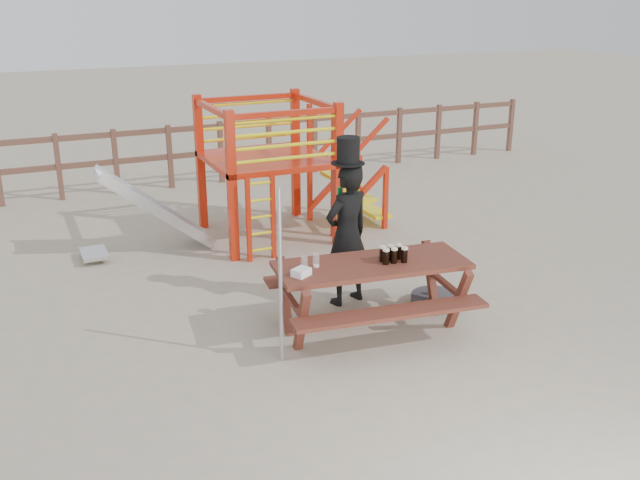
{
  "coord_description": "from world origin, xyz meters",
  "views": [
    {
      "loc": [
        -3.37,
        -6.21,
        3.59
      ],
      "look_at": [
        -0.19,
        0.8,
        0.88
      ],
      "focal_mm": 40.0,
      "sensor_mm": 36.0,
      "label": 1
    }
  ],
  "objects": [
    {
      "name": "empty_glasses",
      "position": [
        -0.58,
        0.19,
        0.88
      ],
      "size": [
        0.22,
        0.1,
        0.15
      ],
      "color": "silver",
      "rests_on": "picnic_table"
    },
    {
      "name": "playground_fort",
      "position": [
        0.12,
        3.58,
        1.07
      ],
      "size": [
        4.71,
        1.84,
        2.1
      ],
      "color": "red",
      "rests_on": "ground"
    },
    {
      "name": "metal_pole",
      "position": [
        -1.05,
        -0.14,
        0.91
      ],
      "size": [
        0.04,
        0.04,
        1.83
      ],
      "primitive_type": "cylinder",
      "color": "#B2B2B7",
      "rests_on": "ground"
    },
    {
      "name": "ground",
      "position": [
        0.0,
        0.0,
        0.0
      ],
      "size": [
        60.0,
        60.0,
        0.0
      ],
      "primitive_type": "plane",
      "color": "tan",
      "rests_on": "ground"
    },
    {
      "name": "man_with_hat",
      "position": [
        0.2,
        0.88,
        0.91
      ],
      "size": [
        0.71,
        0.56,
        2.03
      ],
      "rotation": [
        0.0,
        0.0,
        3.41
      ],
      "color": "black",
      "rests_on": "ground"
    },
    {
      "name": "paper_bag",
      "position": [
        -0.75,
        0.04,
        0.85
      ],
      "size": [
        0.23,
        0.21,
        0.08
      ],
      "primitive_type": "cube",
      "rotation": [
        0.0,
        0.0,
        0.5
      ],
      "color": "white",
      "rests_on": "picnic_table"
    },
    {
      "name": "back_fence",
      "position": [
        0.0,
        7.0,
        0.74
      ],
      "size": [
        15.09,
        0.09,
        1.2
      ],
      "color": "brown",
      "rests_on": "ground"
    },
    {
      "name": "parasol_base",
      "position": [
        1.12,
        0.35,
        0.07
      ],
      "size": [
        0.58,
        0.58,
        0.24
      ],
      "color": "#3A3A3F",
      "rests_on": "ground"
    },
    {
      "name": "stout_pints",
      "position": [
        0.31,
        0.01,
        0.9
      ],
      "size": [
        0.28,
        0.2,
        0.17
      ],
      "color": "black",
      "rests_on": "picnic_table"
    },
    {
      "name": "picnic_table",
      "position": [
        0.09,
        0.07,
        0.51
      ],
      "size": [
        2.25,
        1.69,
        0.81
      ],
      "rotation": [
        0.0,
        0.0,
        -0.13
      ],
      "color": "brown",
      "rests_on": "ground"
    }
  ]
}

